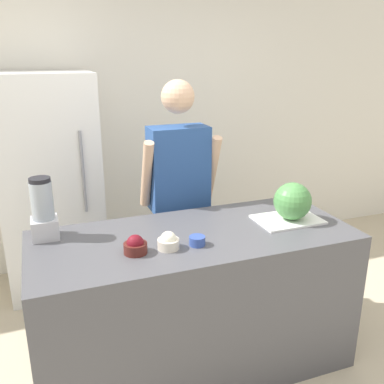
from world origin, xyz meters
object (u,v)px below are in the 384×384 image
object	(u,v)px
bowl_small_blue	(197,241)
blender	(43,211)
person	(179,199)
watermelon	(292,201)
bowl_cream	(168,242)
bowl_cherries	(135,246)
refrigerator	(51,186)

from	to	relation	value
bowl_small_blue	blender	xyz separation A→B (m)	(-0.79, 0.40, 0.14)
person	watermelon	distance (m)	0.85
bowl_cream	watermelon	bearing A→B (deg)	7.52
bowl_cherries	blender	size ratio (longest dim) A/B	0.35
person	bowl_cherries	size ratio (longest dim) A/B	13.93
watermelon	blender	bearing A→B (deg)	169.59
refrigerator	person	world-z (taller)	refrigerator
blender	bowl_cherries	bearing A→B (deg)	-40.25
bowl_cherries	bowl_small_blue	bearing A→B (deg)	-3.83
watermelon	blender	world-z (taller)	blender
bowl_cream	blender	distance (m)	0.74
bowl_cherries	bowl_cream	world-z (taller)	bowl_cherries
blender	refrigerator	bearing A→B (deg)	85.80
bowl_cherries	blender	bearing A→B (deg)	139.75
watermelon	blender	size ratio (longest dim) A/B	0.65
refrigerator	bowl_small_blue	bearing A→B (deg)	-64.86
bowl_cherries	refrigerator	bearing A→B (deg)	103.69
bowl_cherries	blender	xyz separation A→B (m)	(-0.44, 0.37, 0.12)
bowl_cherries	bowl_cream	size ratio (longest dim) A/B	1.05
person	watermelon	world-z (taller)	person
refrigerator	bowl_small_blue	world-z (taller)	refrigerator
watermelon	bowl_cherries	distance (m)	1.05
watermelon	bowl_small_blue	xyz separation A→B (m)	(-0.69, -0.13, -0.11)
refrigerator	bowl_cream	xyz separation A→B (m)	(0.54, -1.49, 0.06)
person	watermelon	size ratio (longest dim) A/B	7.45
person	bowl_cream	distance (m)	0.82
bowl_cherries	bowl_cream	xyz separation A→B (m)	(0.18, -0.01, -0.00)
person	blender	xyz separation A→B (m)	(-0.94, -0.37, 0.17)
person	bowl_cherries	distance (m)	0.90
bowl_cherries	bowl_small_blue	world-z (taller)	bowl_cherries
bowl_cherries	blender	world-z (taller)	blender
blender	person	bearing A→B (deg)	21.56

